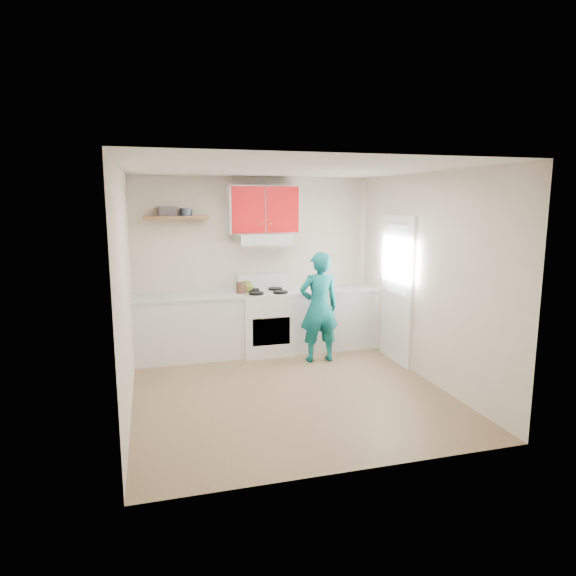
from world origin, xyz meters
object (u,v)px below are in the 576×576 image
object	(u,v)px
tin	(186,212)
crock	(241,288)
person	(319,307)
kettle	(247,286)
stove	(266,322)

from	to	relation	value
tin	crock	bearing A→B (deg)	-11.28
person	kettle	bearing A→B (deg)	-36.95
crock	person	size ratio (longest dim) A/B	0.11
kettle	tin	bearing A→B (deg)	-169.58
kettle	person	world-z (taller)	person
tin	crock	distance (m)	1.34
person	tin	bearing A→B (deg)	-22.79
stove	crock	world-z (taller)	crock
person	stove	bearing A→B (deg)	-42.90
kettle	stove	bearing A→B (deg)	-4.83
tin	person	distance (m)	2.30
stove	tin	world-z (taller)	tin
person	crock	bearing A→B (deg)	-30.77
stove	person	distance (m)	0.92
kettle	person	xyz separation A→B (m)	(0.89, -0.69, -0.23)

